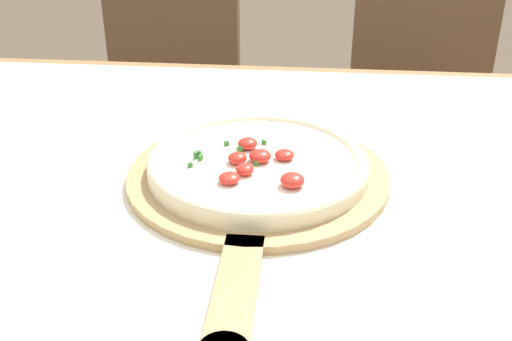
% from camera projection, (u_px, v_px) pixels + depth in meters
% --- Properties ---
extents(dining_table, '(1.33, 1.03, 0.73)m').
position_uv_depth(dining_table, '(278.00, 249.00, 0.91)').
color(dining_table, olive).
rests_on(dining_table, ground_plane).
extents(towel_cloth, '(1.25, 0.95, 0.00)m').
position_uv_depth(towel_cloth, '(279.00, 190.00, 0.87)').
color(towel_cloth, white).
rests_on(towel_cloth, dining_table).
extents(pizza_peel, '(0.36, 0.55, 0.01)m').
position_uv_depth(pizza_peel, '(257.00, 183.00, 0.87)').
color(pizza_peel, tan).
rests_on(pizza_peel, towel_cloth).
extents(pizza, '(0.30, 0.30, 0.04)m').
position_uv_depth(pizza, '(258.00, 164.00, 0.88)').
color(pizza, beige).
rests_on(pizza, pizza_peel).
extents(chair_left, '(0.42, 0.42, 0.88)m').
position_uv_depth(chair_left, '(166.00, 93.00, 1.78)').
color(chair_left, brown).
rests_on(chair_left, ground_plane).
extents(chair_right, '(0.41, 0.41, 0.88)m').
position_uv_depth(chair_right, '(420.00, 102.00, 1.72)').
color(chair_right, brown).
rests_on(chair_right, ground_plane).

